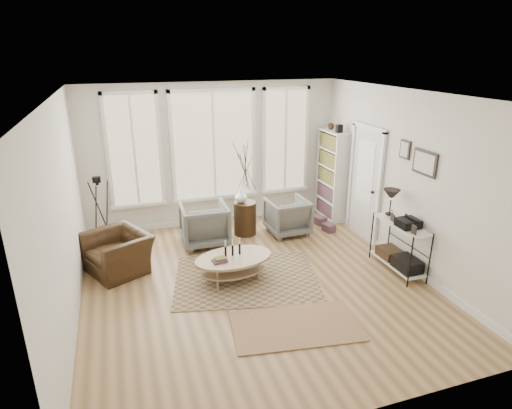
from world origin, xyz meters
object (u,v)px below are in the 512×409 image
object	(u,v)px
armchair_right	(287,216)
low_shelf	(399,242)
accent_chair	(118,252)
armchair_left	(204,224)
side_table	(245,191)
bookcase	(332,175)
coffee_table	(233,262)

from	to	relation	value
armchair_right	low_shelf	bearing A→B (deg)	117.85
accent_chair	armchair_left	bearing A→B (deg)	83.81
armchair_right	side_table	size ratio (longest dim) A/B	0.42
low_shelf	armchair_right	world-z (taller)	low_shelf
accent_chair	bookcase	bearing A→B (deg)	77.11
bookcase	armchair_left	xyz separation A→B (m)	(-2.89, -0.50, -0.56)
low_shelf	armchair_right	xyz separation A→B (m)	(-1.16, 2.00, -0.15)
armchair_left	coffee_table	bearing A→B (deg)	97.99
bookcase	coffee_table	distance (m)	3.43
armchair_left	accent_chair	size ratio (longest dim) A/B	0.86
armchair_left	low_shelf	bearing A→B (deg)	146.41
bookcase	armchair_left	size ratio (longest dim) A/B	2.37
bookcase	low_shelf	world-z (taller)	bookcase
armchair_right	side_table	bearing A→B (deg)	-18.01
accent_chair	armchair_right	bearing A→B (deg)	73.27
armchair_left	armchair_right	world-z (taller)	armchair_left
side_table	bookcase	bearing A→B (deg)	8.34
bookcase	side_table	xyz separation A→B (m)	(-2.03, -0.30, -0.06)
coffee_table	armchair_left	bearing A→B (deg)	96.09
coffee_table	armchair_left	size ratio (longest dim) A/B	1.52
accent_chair	coffee_table	bearing A→B (deg)	36.46
coffee_table	side_table	xyz separation A→B (m)	(0.70, 1.67, 0.59)
coffee_table	accent_chair	bearing A→B (deg)	153.08
armchair_right	accent_chair	size ratio (longest dim) A/B	0.78
bookcase	coffee_table	xyz separation A→B (m)	(-2.73, -1.97, -0.65)
armchair_right	side_table	xyz separation A→B (m)	(-0.81, 0.23, 0.54)
armchair_left	accent_chair	distance (m)	1.68
side_table	armchair_left	bearing A→B (deg)	-166.47
coffee_table	bookcase	bearing A→B (deg)	35.82
low_shelf	coffee_table	xyz separation A→B (m)	(-2.67, 0.55, -0.20)
low_shelf	side_table	distance (m)	3.00
armchair_left	accent_chair	bearing A→B (deg)	22.33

